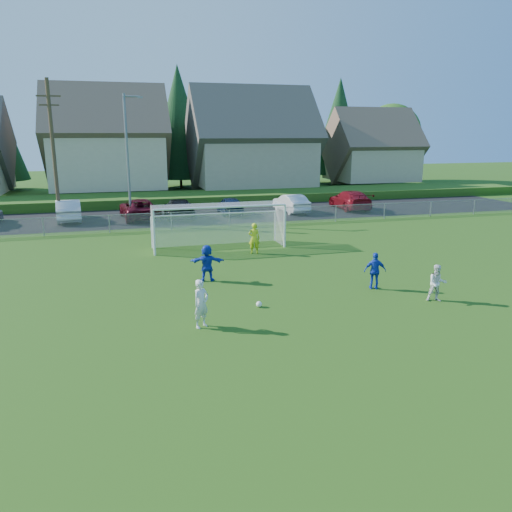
# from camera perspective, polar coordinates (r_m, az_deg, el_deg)

# --- Properties ---
(ground) EXTENTS (160.00, 160.00, 0.00)m
(ground) POSITION_cam_1_polar(r_m,az_deg,el_deg) (14.10, 9.03, -13.22)
(ground) COLOR #193D0C
(ground) RESTS_ON ground
(asphalt_lot) EXTENTS (60.00, 60.00, 0.00)m
(asphalt_lot) POSITION_cam_1_polar(r_m,az_deg,el_deg) (39.73, -7.62, 4.61)
(asphalt_lot) COLOR black
(asphalt_lot) RESTS_ON ground
(grass_embankment) EXTENTS (70.00, 6.00, 0.80)m
(grass_embankment) POSITION_cam_1_polar(r_m,az_deg,el_deg) (47.03, -8.95, 6.51)
(grass_embankment) COLOR #1E420F
(grass_embankment) RESTS_ON ground
(soccer_ball) EXTENTS (0.22, 0.22, 0.22)m
(soccer_ball) POSITION_cam_1_polar(r_m,az_deg,el_deg) (18.83, 0.35, -5.53)
(soccer_ball) COLOR white
(soccer_ball) RESTS_ON ground
(player_white_a) EXTENTS (0.72, 0.66, 1.66)m
(player_white_a) POSITION_cam_1_polar(r_m,az_deg,el_deg) (16.84, -6.28, -5.44)
(player_white_a) COLOR silver
(player_white_a) RESTS_ON ground
(player_white_b) EXTENTS (0.86, 0.77, 1.46)m
(player_white_b) POSITION_cam_1_polar(r_m,az_deg,el_deg) (20.51, 19.99, -2.94)
(player_white_b) COLOR silver
(player_white_b) RESTS_ON ground
(player_blue_a) EXTENTS (0.98, 0.63, 1.55)m
(player_blue_a) POSITION_cam_1_polar(r_m,az_deg,el_deg) (21.38, 13.45, -1.66)
(player_blue_a) COLOR #1333B4
(player_blue_a) RESTS_ON ground
(player_blue_b) EXTENTS (1.58, 0.78, 1.63)m
(player_blue_b) POSITION_cam_1_polar(r_m,az_deg,el_deg) (22.01, -5.62, -0.78)
(player_blue_b) COLOR #1333B4
(player_blue_b) RESTS_ON ground
(goalkeeper) EXTENTS (0.69, 0.53, 1.67)m
(goalkeeper) POSITION_cam_1_polar(r_m,az_deg,el_deg) (26.86, -0.21, 2.04)
(goalkeeper) COLOR #CCDA19
(goalkeeper) RESTS_ON ground
(car_b) EXTENTS (2.09, 4.91, 1.57)m
(car_b) POSITION_cam_1_polar(r_m,az_deg,el_deg) (39.42, -20.64, 4.92)
(car_b) COLOR silver
(car_b) RESTS_ON ground
(car_c) EXTENTS (3.04, 5.68, 1.52)m
(car_c) POSITION_cam_1_polar(r_m,az_deg,el_deg) (38.84, -13.18, 5.28)
(car_c) COLOR #4D0815
(car_c) RESTS_ON ground
(car_d) EXTENTS (2.16, 5.10, 1.47)m
(car_d) POSITION_cam_1_polar(r_m,az_deg,el_deg) (38.55, -8.82, 5.38)
(car_d) COLOR black
(car_d) RESTS_ON ground
(car_e) EXTENTS (1.83, 4.18, 1.40)m
(car_e) POSITION_cam_1_polar(r_m,az_deg,el_deg) (39.93, -2.98, 5.78)
(car_e) COLOR #11203E
(car_e) RESTS_ON ground
(car_f) EXTENTS (1.88, 4.54, 1.46)m
(car_f) POSITION_cam_1_polar(r_m,az_deg,el_deg) (41.10, 4.03, 6.04)
(car_f) COLOR silver
(car_f) RESTS_ON ground
(car_g) EXTENTS (2.56, 5.57, 1.58)m
(car_g) POSITION_cam_1_polar(r_m,az_deg,el_deg) (43.33, 10.70, 6.32)
(car_g) COLOR maroon
(car_g) RESTS_ON ground
(soccer_goal) EXTENTS (7.42, 1.90, 2.50)m
(soccer_goal) POSITION_cam_1_polar(r_m,az_deg,el_deg) (28.32, -4.40, 4.25)
(soccer_goal) COLOR white
(soccer_goal) RESTS_ON ground
(chainlink_fence) EXTENTS (52.06, 0.06, 1.20)m
(chainlink_fence) POSITION_cam_1_polar(r_m,az_deg,el_deg) (34.26, -6.33, 4.21)
(chainlink_fence) COLOR gray
(chainlink_fence) RESTS_ON ground
(streetlight) EXTENTS (1.38, 0.18, 9.00)m
(streetlight) POSITION_cam_1_polar(r_m,az_deg,el_deg) (37.38, -14.41, 11.18)
(streetlight) COLOR slate
(streetlight) RESTS_ON ground
(utility_pole) EXTENTS (1.60, 0.26, 10.00)m
(utility_pole) POSITION_cam_1_polar(r_m,az_deg,el_deg) (38.57, -22.14, 11.13)
(utility_pole) COLOR #473321
(utility_pole) RESTS_ON ground
(houses_row) EXTENTS (53.90, 11.45, 13.27)m
(houses_row) POSITION_cam_1_polar(r_m,az_deg,el_deg) (54.31, -8.08, 14.86)
(houses_row) COLOR tan
(houses_row) RESTS_ON ground
(tree_row) EXTENTS (65.98, 12.36, 13.80)m
(tree_row) POSITION_cam_1_polar(r_m,az_deg,el_deg) (60.42, -9.80, 14.29)
(tree_row) COLOR #382616
(tree_row) RESTS_ON ground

